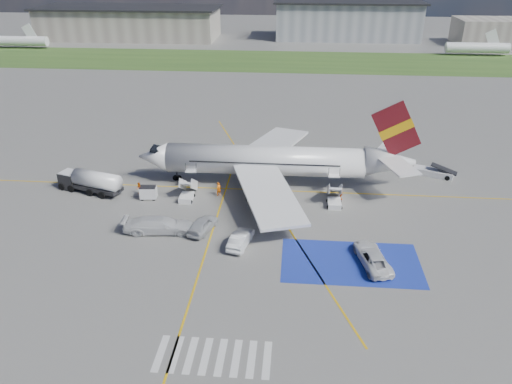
# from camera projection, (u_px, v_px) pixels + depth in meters

# --- Properties ---
(ground) EXTENTS (400.00, 400.00, 0.00)m
(ground) POSITION_uv_depth(u_px,v_px,m) (256.00, 238.00, 54.86)
(ground) COLOR #60605E
(ground) RESTS_ON ground
(grass_strip) EXTENTS (400.00, 30.00, 0.01)m
(grass_strip) POSITION_uv_depth(u_px,v_px,m) (285.00, 61.00, 139.80)
(grass_strip) COLOR #2D4C1E
(grass_strip) RESTS_ON ground
(taxiway_line_main) EXTENTS (120.00, 0.20, 0.01)m
(taxiway_line_main) POSITION_uv_depth(u_px,v_px,m) (264.00, 190.00, 65.59)
(taxiway_line_main) COLOR gold
(taxiway_line_main) RESTS_ON ground
(taxiway_line_cross) EXTENTS (0.20, 60.00, 0.01)m
(taxiway_line_cross) POSITION_uv_depth(u_px,v_px,m) (193.00, 291.00, 46.30)
(taxiway_line_cross) COLOR gold
(taxiway_line_cross) RESTS_ON ground
(taxiway_line_diag) EXTENTS (20.71, 56.45, 0.01)m
(taxiway_line_diag) POSITION_uv_depth(u_px,v_px,m) (264.00, 190.00, 65.59)
(taxiway_line_diag) COLOR gold
(taxiway_line_diag) RESTS_ON ground
(staging_box) EXTENTS (14.00, 8.00, 0.01)m
(staging_box) POSITION_uv_depth(u_px,v_px,m) (351.00, 262.00, 50.52)
(staging_box) COLOR #1A2F9F
(staging_box) RESTS_ON ground
(crosswalk) EXTENTS (9.00, 4.00, 0.01)m
(crosswalk) POSITION_uv_depth(u_px,v_px,m) (213.00, 357.00, 38.90)
(crosswalk) COLOR silver
(crosswalk) RESTS_ON ground
(terminal_west) EXTENTS (60.00, 22.00, 10.00)m
(terminal_west) POSITION_uv_depth(u_px,v_px,m) (130.00, 23.00, 173.09)
(terminal_west) COLOR gray
(terminal_west) RESTS_ON ground
(terminal_centre) EXTENTS (48.00, 18.00, 12.00)m
(terminal_centre) POSITION_uv_depth(u_px,v_px,m) (347.00, 21.00, 171.40)
(terminal_centre) COLOR gray
(terminal_centre) RESTS_ON ground
(airliner) EXTENTS (36.81, 32.95, 11.92)m
(airliner) POSITION_uv_depth(u_px,v_px,m) (276.00, 161.00, 65.77)
(airliner) COLOR silver
(airliner) RESTS_ON ground
(airstairs_fwd) EXTENTS (1.90, 5.20, 3.60)m
(airstairs_fwd) POSITION_uv_depth(u_px,v_px,m) (187.00, 194.00, 63.09)
(airstairs_fwd) COLOR silver
(airstairs_fwd) RESTS_ON ground
(airstairs_aft) EXTENTS (1.90, 5.20, 3.60)m
(airstairs_aft) POSITION_uv_depth(u_px,v_px,m) (334.00, 200.00, 61.69)
(airstairs_aft) COLOR silver
(airstairs_aft) RESTS_ON ground
(fuel_tanker) EXTENTS (9.03, 4.87, 2.99)m
(fuel_tanker) POSITION_uv_depth(u_px,v_px,m) (91.00, 183.00, 64.60)
(fuel_tanker) COLOR black
(fuel_tanker) RESTS_ON ground
(gpu_cart) EXTENTS (2.15, 1.49, 1.71)m
(gpu_cart) POSITION_uv_depth(u_px,v_px,m) (148.00, 193.00, 63.02)
(gpu_cart) COLOR silver
(gpu_cart) RESTS_ON ground
(belt_loader) EXTENTS (6.00, 3.75, 1.74)m
(belt_loader) POSITION_uv_depth(u_px,v_px,m) (433.00, 173.00, 69.59)
(belt_loader) COLOR silver
(belt_loader) RESTS_ON ground
(car_silver_a) EXTENTS (3.25, 5.14, 1.63)m
(car_silver_a) POSITION_uv_depth(u_px,v_px,m) (203.00, 225.00, 55.79)
(car_silver_a) COLOR #B5B8BD
(car_silver_a) RESTS_ON ground
(car_silver_b) EXTENTS (2.66, 5.03, 1.58)m
(car_silver_b) POSITION_uv_depth(u_px,v_px,m) (241.00, 239.00, 53.10)
(car_silver_b) COLOR silver
(car_silver_b) RESTS_ON ground
(van_white_a) EXTENTS (3.42, 5.56, 1.94)m
(van_white_a) POSITION_uv_depth(u_px,v_px,m) (373.00, 255.00, 49.96)
(van_white_a) COLOR silver
(van_white_a) RESTS_ON ground
(van_white_b) EXTENTS (6.25, 2.97, 2.38)m
(van_white_b) POSITION_uv_depth(u_px,v_px,m) (159.00, 223.00, 55.43)
(van_white_b) COLOR silver
(van_white_b) RESTS_ON ground
(crew_fwd) EXTENTS (0.79, 0.78, 1.84)m
(crew_fwd) POSITION_uv_depth(u_px,v_px,m) (219.00, 189.00, 63.75)
(crew_fwd) COLOR orange
(crew_fwd) RESTS_ON ground
(crew_nose) EXTENTS (1.02, 1.02, 1.66)m
(crew_nose) POSITION_uv_depth(u_px,v_px,m) (139.00, 189.00, 64.08)
(crew_nose) COLOR orange
(crew_nose) RESTS_ON ground
(crew_aft) EXTENTS (0.59, 1.01, 1.62)m
(crew_aft) POSITION_uv_depth(u_px,v_px,m) (341.00, 194.00, 62.81)
(crew_aft) COLOR #E75B0C
(crew_aft) RESTS_ON ground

